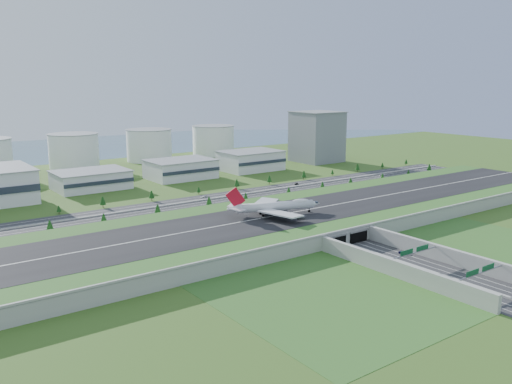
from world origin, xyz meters
TOP-DOWN VIEW (x-y plane):
  - ground at (0.00, 0.00)m, footprint 1200.00×1200.00m
  - airfield_deck at (0.00, -0.09)m, footprint 520.00×100.00m
  - underpass_road at (0.00, -99.42)m, footprint 38.80×120.40m
  - sign_gantry_near at (0.00, -95.04)m, footprint 38.70×0.70m
  - sign_gantry_far at (0.00, -130.04)m, footprint 38.70×0.70m
  - north_expressway at (0.00, 95.00)m, footprint 560.00×36.00m
  - tree_row at (8.47, 95.32)m, footprint 499.90×48.68m
  - hangar_mid_a at (-60.00, 190.00)m, footprint 58.00×42.00m
  - hangar_mid_b at (25.00, 190.00)m, footprint 58.00×42.00m
  - hangar_mid_c at (105.00, 190.00)m, footprint 58.00×42.00m
  - office_tower at (200.00, 195.00)m, footprint 46.00×46.00m
  - fuel_tank_b at (-35.00, 310.00)m, footprint 50.00×50.00m
  - fuel_tank_c at (50.00, 310.00)m, footprint 50.00×50.00m
  - fuel_tank_d at (135.00, 310.00)m, footprint 50.00×50.00m
  - bay_water at (0.00, 480.00)m, footprint 1200.00×260.00m
  - boeing_747 at (-10.39, 2.72)m, footprint 58.92×54.73m
  - car_0 at (-11.38, -76.27)m, footprint 2.24×4.18m
  - car_1 at (-9.84, -121.44)m, footprint 2.89×5.37m
  - car_2 at (11.89, -79.15)m, footprint 3.56×5.93m
  - car_5 at (90.99, 101.29)m, footprint 5.05×2.90m
  - car_6 at (186.86, 87.00)m, footprint 6.20×4.71m
  - car_7 at (-2.05, 103.21)m, footprint 5.72×3.71m

SIDE VIEW (x-z plane):
  - ground at x=0.00m, z-range 0.00..0.00m
  - bay_water at x=0.00m, z-range 0.00..0.06m
  - north_expressway at x=0.00m, z-range 0.00..0.12m
  - car_0 at x=-11.38m, z-range 0.12..1.47m
  - car_7 at x=-2.05m, z-range 0.12..1.66m
  - car_2 at x=11.89m, z-range 0.12..1.66m
  - car_6 at x=186.86m, z-range 0.12..1.69m
  - car_5 at x=90.99m, z-range 0.12..1.69m
  - car_1 at x=-9.84m, z-range 0.12..1.80m
  - underpass_road at x=0.00m, z-range -0.57..7.43m
  - airfield_deck at x=0.00m, z-range -0.48..8.72m
  - tree_row at x=8.47m, z-range 0.42..8.85m
  - sign_gantry_near at x=0.00m, z-range 2.05..11.85m
  - sign_gantry_far at x=0.00m, z-range 2.05..11.85m
  - hangar_mid_a at x=-60.00m, z-range 0.00..15.00m
  - hangar_mid_b at x=25.00m, z-range 0.00..17.00m
  - hangar_mid_c at x=105.00m, z-range 0.00..19.00m
  - boeing_747 at x=-10.39m, z-range 3.92..22.91m
  - fuel_tank_b at x=-35.00m, z-range 0.00..35.00m
  - fuel_tank_c at x=50.00m, z-range 0.00..35.00m
  - fuel_tank_d at x=135.00m, z-range 0.00..35.00m
  - office_tower at x=200.00m, z-range 0.00..55.00m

